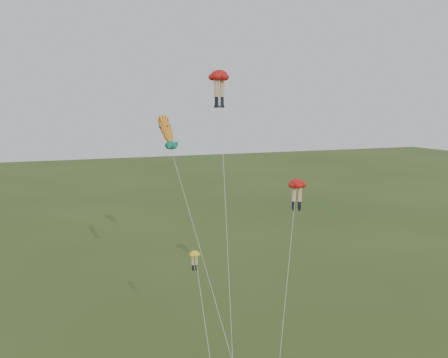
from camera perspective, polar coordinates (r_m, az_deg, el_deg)
name	(u,v)px	position (r m, az deg, el deg)	size (l,w,h in m)	color
legs_kite_red_high	(219,81)	(38.80, -0.53, 11.13)	(4.09, 11.47, 21.22)	red
legs_kite_red_mid	(297,188)	(39.06, 8.31, -1.03)	(6.56, 8.56, 12.90)	red
legs_kite_yellow	(196,267)	(33.59, -3.19, -9.97)	(1.25, 7.20, 8.89)	yellow
fish_kite	(166,131)	(38.05, -6.59, 5.51)	(2.25, 13.45, 18.06)	yellow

